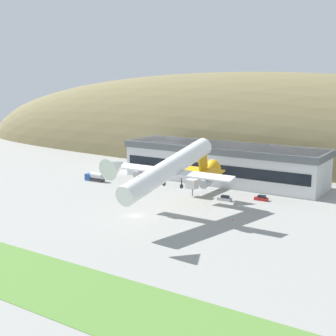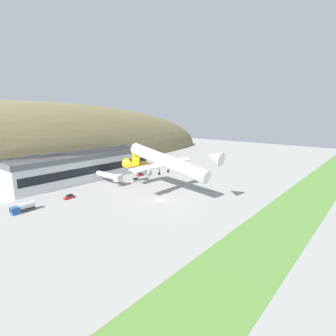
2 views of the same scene
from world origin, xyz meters
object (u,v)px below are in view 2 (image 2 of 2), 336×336
(service_car_0, at_px, (140,175))
(service_car_1, at_px, (69,197))
(jetway_0, at_px, (110,176))
(fuel_truck, at_px, (23,208))
(terminal_building, at_px, (83,164))
(cargo_airplane, at_px, (165,162))
(service_car_2, at_px, (135,180))
(traffic_cone_0, at_px, (177,182))

(service_car_0, height_order, service_car_1, service_car_0)
(jetway_0, relative_size, fuel_truck, 2.20)
(terminal_building, distance_m, cargo_airplane, 48.54)
(service_car_0, bearing_deg, terminal_building, 141.17)
(service_car_1, xyz_separation_m, service_car_2, (34.56, -0.52, 0.01))
(service_car_1, xyz_separation_m, fuel_truck, (-17.33, -1.20, 0.89))
(service_car_0, relative_size, service_car_1, 0.95)
(cargo_airplane, relative_size, service_car_1, 11.84)
(service_car_2, height_order, traffic_cone_0, service_car_2)
(jetway_0, distance_m, cargo_airplane, 30.68)
(service_car_1, distance_m, traffic_cone_0, 48.62)
(terminal_building, relative_size, service_car_2, 17.06)
(service_car_1, bearing_deg, fuel_truck, -176.03)
(jetway_0, distance_m, service_car_2, 12.81)
(jetway_0, height_order, cargo_airplane, cargo_airplane)
(service_car_1, bearing_deg, jetway_0, 11.49)
(service_car_2, height_order, fuel_truck, fuel_truck)
(service_car_1, relative_size, fuel_truck, 0.56)
(service_car_2, xyz_separation_m, fuel_truck, (-51.89, -0.69, 0.88))
(terminal_building, distance_m, jetway_0, 19.39)
(fuel_truck, bearing_deg, cargo_airplane, -25.52)
(service_car_0, distance_m, service_car_2, 11.27)
(terminal_building, distance_m, traffic_cone_0, 48.14)
(fuel_truck, bearing_deg, terminal_building, 32.60)
(service_car_1, bearing_deg, cargo_airplane, -38.44)
(service_car_1, bearing_deg, traffic_cone_0, -21.13)
(terminal_building, distance_m, service_car_1, 32.86)
(cargo_airplane, distance_m, fuel_truck, 53.67)
(jetway_0, bearing_deg, service_car_2, -25.21)
(service_car_2, bearing_deg, cargo_airplane, -101.20)
(service_car_1, bearing_deg, service_car_2, -0.86)
(service_car_0, xyz_separation_m, service_car_1, (-43.87, -5.84, -0.02))
(cargo_airplane, xyz_separation_m, service_car_1, (-29.95, 23.77, -12.52))
(terminal_building, bearing_deg, service_car_0, -38.83)
(service_car_0, height_order, traffic_cone_0, service_car_0)
(jetway_0, bearing_deg, cargo_airplane, -77.01)
(jetway_0, bearing_deg, traffic_cone_0, -45.39)
(cargo_airplane, relative_size, traffic_cone_0, 87.73)
(fuel_truck, bearing_deg, traffic_cone_0, -14.60)
(traffic_cone_0, bearing_deg, cargo_airplane, -157.94)
(cargo_airplane, bearing_deg, service_car_0, 64.83)
(jetway_0, distance_m, traffic_cone_0, 31.52)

